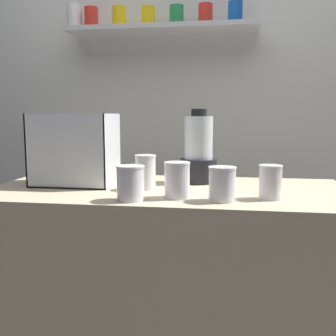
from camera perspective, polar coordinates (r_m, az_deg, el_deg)
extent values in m
cube|color=tan|center=(1.67, 0.00, -18.35)|extent=(1.40, 0.64, 0.90)
cube|color=silver|center=(2.26, 2.94, 9.39)|extent=(2.60, 0.04, 2.50)
cube|color=silver|center=(2.21, -0.93, 19.73)|extent=(1.03, 0.20, 0.02)
cylinder|color=red|center=(2.31, -11.17, 20.78)|extent=(0.08, 0.08, 0.11)
cylinder|color=yellow|center=(2.27, -7.18, 21.10)|extent=(0.08, 0.08, 0.11)
cylinder|color=yellow|center=(2.26, -2.94, 21.22)|extent=(0.08, 0.08, 0.11)
cylinder|color=#268C4C|center=(2.23, 1.26, 21.37)|extent=(0.08, 0.08, 0.11)
cylinder|color=red|center=(2.21, 5.52, 21.46)|extent=(0.08, 0.08, 0.11)
cylinder|color=#1959B2|center=(2.19, 9.84, 21.54)|extent=(0.08, 0.08, 0.11)
cylinder|color=white|center=(2.36, -13.53, 20.70)|extent=(0.08, 0.08, 0.13)
cube|color=white|center=(1.65, -13.35, -2.24)|extent=(0.32, 0.21, 0.01)
cube|color=white|center=(1.54, -14.93, 2.32)|extent=(0.32, 0.01, 0.29)
cube|color=white|center=(1.73, -12.23, 2.97)|extent=(0.32, 0.01, 0.29)
cube|color=white|center=(1.70, -18.48, 2.67)|extent=(0.01, 0.21, 0.29)
cube|color=white|center=(1.58, -8.16, 2.64)|extent=(0.01, 0.21, 0.29)
cone|color=orange|center=(1.64, -12.13, -1.53)|extent=(0.15, 0.14, 0.03)
cone|color=orange|center=(1.69, -14.96, -1.35)|extent=(0.10, 0.15, 0.03)
cone|color=orange|center=(1.65, -13.31, -1.67)|extent=(0.13, 0.15, 0.02)
cone|color=orange|center=(1.62, -11.66, -1.69)|extent=(0.10, 0.16, 0.03)
cone|color=orange|center=(1.67, -15.17, -0.39)|extent=(0.17, 0.11, 0.03)
cone|color=orange|center=(1.64, -12.21, -0.83)|extent=(0.17, 0.06, 0.02)
cone|color=orange|center=(1.64, -12.42, -0.38)|extent=(0.11, 0.14, 0.03)
cylinder|color=black|center=(1.66, 4.48, -0.38)|extent=(0.16, 0.16, 0.10)
cylinder|color=silver|center=(1.65, 4.53, 4.45)|extent=(0.12, 0.12, 0.18)
cylinder|color=yellow|center=(1.65, 4.50, 2.02)|extent=(0.11, 0.11, 0.04)
cylinder|color=black|center=(1.64, 4.57, 8.11)|extent=(0.07, 0.07, 0.03)
cylinder|color=white|center=(1.30, -5.54, -2.35)|extent=(0.09, 0.09, 0.11)
cylinder|color=maroon|center=(1.31, -5.53, -2.93)|extent=(0.08, 0.08, 0.09)
cylinder|color=white|center=(1.29, -5.57, 0.22)|extent=(0.09, 0.09, 0.01)
cylinder|color=white|center=(1.50, -3.31, -0.73)|extent=(0.08, 0.08, 0.13)
cylinder|color=red|center=(1.50, -3.31, -1.49)|extent=(0.07, 0.07, 0.09)
cylinder|color=white|center=(1.49, -3.33, 1.80)|extent=(0.08, 0.08, 0.01)
cylinder|color=white|center=(1.34, 1.35, -1.91)|extent=(0.09, 0.09, 0.12)
cylinder|color=yellow|center=(1.34, 1.35, -2.31)|extent=(0.08, 0.08, 0.10)
cylinder|color=white|center=(1.33, 1.36, 0.75)|extent=(0.09, 0.09, 0.01)
cylinder|color=white|center=(1.30, 7.95, -2.46)|extent=(0.09, 0.09, 0.11)
cylinder|color=orange|center=(1.31, 7.93, -3.36)|extent=(0.08, 0.08, 0.07)
cylinder|color=white|center=(1.29, 8.00, 0.05)|extent=(0.09, 0.09, 0.01)
cylinder|color=white|center=(1.37, 14.77, -2.14)|extent=(0.08, 0.08, 0.11)
cylinder|color=orange|center=(1.37, 14.74, -3.02)|extent=(0.07, 0.07, 0.07)
cylinder|color=white|center=(1.36, 14.86, 0.29)|extent=(0.08, 0.08, 0.01)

